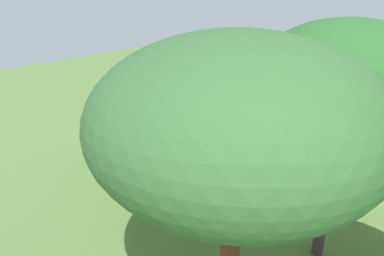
# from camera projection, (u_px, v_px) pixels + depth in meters

# --- Properties ---
(ground_plane) EXTENTS (36.00, 36.00, 0.00)m
(ground_plane) POSITION_uv_depth(u_px,v_px,m) (191.00, 146.00, 12.64)
(ground_plane) COLOR #527136
(shade_umbrella) EXTENTS (4.26, 4.26, 3.19)m
(shade_umbrella) POSITION_uv_depth(u_px,v_px,m) (194.00, 90.00, 9.43)
(shade_umbrella) COLOR #4E3F24
(shade_umbrella) RESTS_ON ground_plane
(patio_dining_table) EXTENTS (1.31, 1.00, 0.74)m
(patio_dining_table) POSITION_uv_depth(u_px,v_px,m) (194.00, 159.00, 10.17)
(patio_dining_table) COLOR silver
(patio_dining_table) RESTS_ON ground_plane
(patio_chair_east_end) EXTENTS (0.50, 0.48, 0.90)m
(patio_chair_east_end) POSITION_uv_depth(u_px,v_px,m) (224.00, 178.00, 9.43)
(patio_chair_east_end) COLOR silver
(patio_chair_east_end) RESTS_ON ground_plane
(patio_chair_west_end) EXTENTS (0.58, 0.59, 0.90)m
(patio_chair_west_end) POSITION_uv_depth(u_px,v_px,m) (200.00, 147.00, 11.29)
(patio_chair_west_end) COLOR silver
(patio_chair_west_end) RESTS_ON ground_plane
(patio_chair_near_lawn) EXTENTS (0.58, 0.59, 0.90)m
(patio_chair_near_lawn) POSITION_uv_depth(u_px,v_px,m) (155.00, 171.00, 9.81)
(patio_chair_near_lawn) COLOR white
(patio_chair_near_lawn) RESTS_ON ground_plane
(guest_beside_umbrella) EXTENTS (0.27, 0.55, 1.55)m
(guest_beside_umbrella) POSITION_uv_depth(u_px,v_px,m) (163.00, 131.00, 11.46)
(guest_beside_umbrella) COLOR black
(guest_beside_umbrella) RESTS_ON ground_plane
(standing_watcher) EXTENTS (0.47, 0.44, 1.65)m
(standing_watcher) POSITION_uv_depth(u_px,v_px,m) (173.00, 103.00, 13.97)
(standing_watcher) COLOR black
(standing_watcher) RESTS_ON ground_plane
(striped_lounge_chair) EXTENTS (0.93, 0.73, 0.58)m
(striped_lounge_chair) POSITION_uv_depth(u_px,v_px,m) (191.00, 134.00, 13.00)
(striped_lounge_chair) COLOR #2779BD
(striped_lounge_chair) RESTS_ON ground_plane
(zebra_nearest_camera) EXTENTS (0.99, 2.09, 1.51)m
(zebra_nearest_camera) POSITION_uv_depth(u_px,v_px,m) (104.00, 126.00, 11.76)
(zebra_nearest_camera) COLOR silver
(zebra_nearest_camera) RESTS_ON ground_plane
(zebra_by_umbrella) EXTENTS (1.09, 2.17, 1.54)m
(zebra_by_umbrella) POSITION_uv_depth(u_px,v_px,m) (231.00, 99.00, 14.45)
(zebra_by_umbrella) COLOR silver
(zebra_by_umbrella) RESTS_ON ground_plane
(acacia_tree_right_background) EXTENTS (3.02, 3.02, 4.78)m
(acacia_tree_right_background) POSITION_uv_depth(u_px,v_px,m) (345.00, 73.00, 6.11)
(acacia_tree_right_background) COLOR #402D30
(acacia_tree_right_background) RESTS_ON ground_plane
(acacia_tree_far_lawn) EXTENTS (3.42, 3.42, 4.83)m
(acacia_tree_far_lawn) POSITION_uv_depth(u_px,v_px,m) (236.00, 123.00, 4.05)
(acacia_tree_far_lawn) COLOR #582B1D
(acacia_tree_far_lawn) RESTS_ON ground_plane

